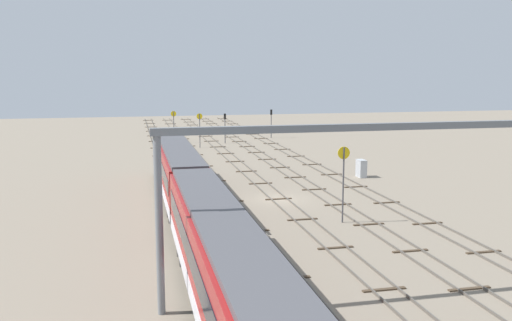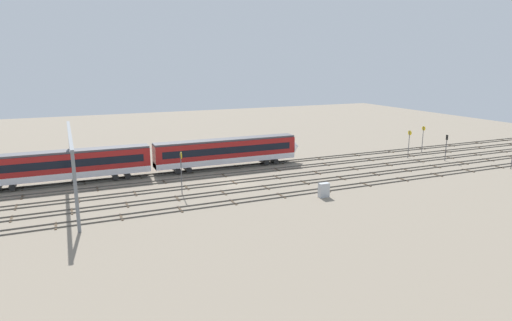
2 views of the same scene
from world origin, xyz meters
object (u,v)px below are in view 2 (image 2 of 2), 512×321
Objects in this scene: overhead_gantry at (71,148)px; signal_light_trackside_departure at (446,144)px; speed_sign_mid_trackside at (409,140)px; speed_sign_far_trackside at (181,167)px; speed_sign_near_foreground at (423,135)px; relay_cabinet at (324,190)px.

overhead_gantry is 5.03× the size of signal_light_trackside_departure.
speed_sign_far_trackside reaches higher than speed_sign_mid_trackside.
overhead_gantry is 13.81m from speed_sign_far_trackside.
signal_light_trackside_departure is at bearing -105.49° from speed_sign_near_foreground.
signal_light_trackside_departure reaches higher than relay_cabinet.
speed_sign_near_foreground is at bearing 5.52° from overhead_gantry.
speed_sign_mid_trackside is (-6.56, -3.35, 0.03)m from speed_sign_near_foreground.
relay_cabinet is at bearing -163.01° from signal_light_trackside_departure.
overhead_gantry is 4.62× the size of speed_sign_mid_trackside.
speed_sign_mid_trackside reaches higher than speed_sign_near_foreground.
relay_cabinet is at bearing -152.53° from speed_sign_near_foreground.
speed_sign_far_trackside is at bearing -170.11° from speed_sign_near_foreground.
speed_sign_near_foreground is 1.08× the size of signal_light_trackside_departure.
speed_sign_near_foreground reaches higher than relay_cabinet.
speed_sign_near_foreground is 8.20m from signal_light_trackside_departure.
speed_sign_near_foreground is 51.20m from speed_sign_far_trackside.
speed_sign_mid_trackside is 44.21m from speed_sign_far_trackside.
relay_cabinet is at bearing -20.84° from overhead_gantry.
signal_light_trackside_departure is (61.43, -1.75, -3.79)m from overhead_gantry.
relay_cabinet is (-31.53, -9.63, -2.13)m from signal_light_trackside_departure.
speed_sign_near_foreground is at bearing 27.47° from relay_cabinet.
overhead_gantry is 4.11× the size of speed_sign_far_trackside.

